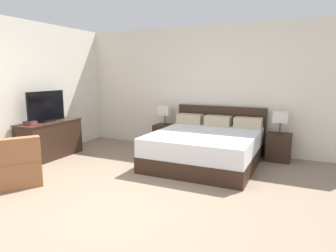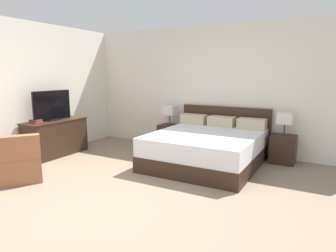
# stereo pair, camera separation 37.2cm
# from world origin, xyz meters

# --- Properties ---
(ground_plane) EXTENTS (10.24, 10.24, 0.00)m
(ground_plane) POSITION_xyz_m (0.00, 0.00, 0.00)
(ground_plane) COLOR #84705B
(wall_back) EXTENTS (6.70, 0.06, 2.66)m
(wall_back) POSITION_xyz_m (0.00, 3.44, 1.33)
(wall_back) COLOR silver
(wall_back) RESTS_ON ground
(wall_left) EXTENTS (0.06, 5.21, 2.66)m
(wall_left) POSITION_xyz_m (-2.78, 1.41, 1.33)
(wall_left) COLOR silver
(wall_left) RESTS_ON ground
(bed) EXTENTS (1.89, 2.06, 0.98)m
(bed) POSITION_xyz_m (0.49, 2.39, 0.32)
(bed) COLOR #332116
(bed) RESTS_ON ground
(nightstand_left) EXTENTS (0.45, 0.40, 0.53)m
(nightstand_left) POSITION_xyz_m (-0.72, 3.15, 0.26)
(nightstand_left) COLOR #332116
(nightstand_left) RESTS_ON ground
(nightstand_right) EXTENTS (0.45, 0.40, 0.53)m
(nightstand_right) POSITION_xyz_m (1.70, 3.15, 0.26)
(nightstand_right) COLOR #332116
(nightstand_right) RESTS_ON ground
(table_lamp_left) EXTENTS (0.27, 0.27, 0.43)m
(table_lamp_left) POSITION_xyz_m (-0.72, 3.15, 0.84)
(table_lamp_left) COLOR #332D28
(table_lamp_left) RESTS_ON nightstand_left
(table_lamp_right) EXTENTS (0.27, 0.27, 0.43)m
(table_lamp_right) POSITION_xyz_m (1.70, 3.15, 0.84)
(table_lamp_right) COLOR #332D28
(table_lamp_right) RESTS_ON nightstand_right
(dresser) EXTENTS (0.53, 1.30, 0.73)m
(dresser) POSITION_xyz_m (-2.46, 1.47, 0.38)
(dresser) COLOR #332116
(dresser) RESTS_ON ground
(tv) EXTENTS (0.18, 0.88, 0.60)m
(tv) POSITION_xyz_m (-2.46, 1.43, 1.02)
(tv) COLOR black
(tv) RESTS_ON dresser
(book_red_cover) EXTENTS (0.27, 0.19, 0.03)m
(book_red_cover) POSITION_xyz_m (-2.46, 1.04, 0.74)
(book_red_cover) COLOR #B7282D
(book_red_cover) RESTS_ON dresser
(book_blue_cover) EXTENTS (0.22, 0.17, 0.03)m
(book_blue_cover) POSITION_xyz_m (-2.47, 1.04, 0.78)
(book_blue_cover) COLOR #383333
(book_blue_cover) RESTS_ON book_red_cover
(armchair_by_window) EXTENTS (0.95, 0.95, 0.76)m
(armchair_by_window) POSITION_xyz_m (-1.78, 0.13, 0.28)
(armchair_by_window) COLOR #935B38
(armchair_by_window) RESTS_ON ground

